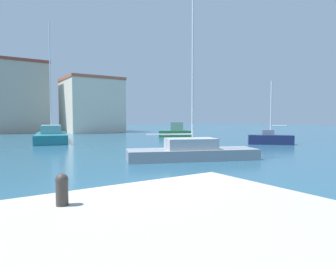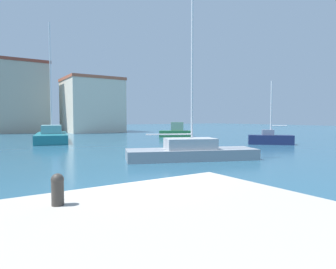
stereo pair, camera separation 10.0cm
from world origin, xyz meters
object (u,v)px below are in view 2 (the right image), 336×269
sailboat_navy_mid_harbor (270,139)px  motorboat_green_center_channel (176,132)px  mooring_bollard (58,188)px  sailboat_grey_far_left (191,151)px  sailboat_teal_far_right (52,136)px

sailboat_navy_mid_harbor → motorboat_green_center_channel: sailboat_navy_mid_harbor is taller
mooring_bollard → sailboat_grey_far_left: sailboat_grey_far_left is taller
mooring_bollard → sailboat_navy_mid_harbor: 25.41m
sailboat_grey_far_left → motorboat_green_center_channel: size_ratio=2.54×
mooring_bollard → sailboat_teal_far_right: (5.35, 27.00, -0.57)m
sailboat_grey_far_left → sailboat_teal_far_right: (-4.27, 18.50, 0.13)m
sailboat_grey_far_left → motorboat_green_center_channel: sailboat_grey_far_left is taller
mooring_bollard → sailboat_navy_mid_harbor: size_ratio=0.10×
sailboat_navy_mid_harbor → sailboat_teal_far_right: bearing=139.1°
mooring_bollard → sailboat_teal_far_right: sailboat_teal_far_right is taller
motorboat_green_center_channel → sailboat_teal_far_right: size_ratio=0.36×
mooring_bollard → sailboat_teal_far_right: bearing=78.8°
sailboat_grey_far_left → sailboat_navy_mid_harbor: bearing=17.6°
mooring_bollard → sailboat_grey_far_left: (9.61, 8.51, -0.70)m
sailboat_teal_far_right → mooring_bollard: bearing=-101.2°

